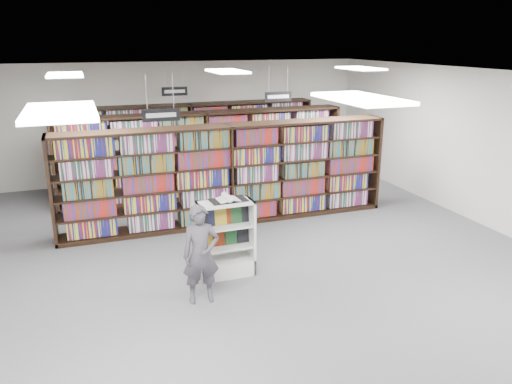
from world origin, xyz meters
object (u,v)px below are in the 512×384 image
object	(u,v)px
endcap_display	(225,249)
shopper	(201,255)
open_book	(228,199)
bookshelf_row_near	(229,175)

from	to	relation	value
endcap_display	shopper	distance (m)	1.00
endcap_display	shopper	xyz separation A→B (m)	(-0.59, -0.76, 0.30)
open_book	shopper	distance (m)	1.16
bookshelf_row_near	endcap_display	size ratio (longest dim) A/B	5.50
bookshelf_row_near	endcap_display	distance (m)	2.54
open_book	shopper	xyz separation A→B (m)	(-0.65, -0.78, -0.55)
endcap_display	open_book	xyz separation A→B (m)	(0.06, 0.02, 0.85)
endcap_display	bookshelf_row_near	bearing A→B (deg)	71.13
bookshelf_row_near	shopper	bearing A→B (deg)	-113.74
endcap_display	open_book	size ratio (longest dim) A/B	2.07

